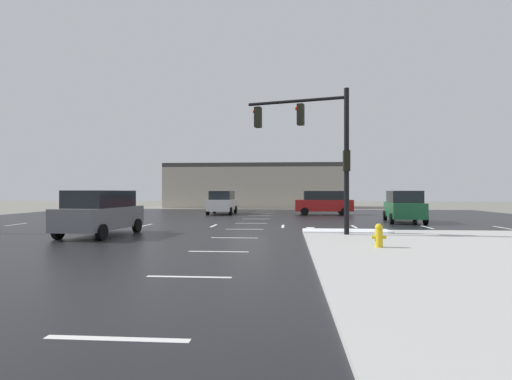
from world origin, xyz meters
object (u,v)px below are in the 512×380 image
at_px(suv_white, 222,202).
at_px(suv_green, 404,206).
at_px(suv_grey, 101,212).
at_px(suv_red, 324,202).
at_px(fire_hydrant, 379,235).
at_px(traffic_signal_mast, 319,139).

bearing_deg(suv_white, suv_green, -123.58).
bearing_deg(suv_grey, suv_red, -29.33).
distance_m(fire_hydrant, suv_red, 21.06).
distance_m(fire_hydrant, suv_green, 13.66).
bearing_deg(suv_green, fire_hydrant, 167.48).
bearing_deg(fire_hydrant, suv_white, 112.18).
bearing_deg(suv_red, fire_hydrant, -90.12).
distance_m(traffic_signal_mast, suv_white, 19.00).
bearing_deg(suv_green, traffic_signal_mast, 151.04).
height_order(fire_hydrant, suv_red, suv_red).
height_order(suv_red, suv_green, same).
bearing_deg(traffic_signal_mast, fire_hydrant, 126.09).
bearing_deg(fire_hydrant, suv_green, 71.25).
xyz_separation_m(suv_grey, suv_green, (15.84, 9.12, 0.00)).
bearing_deg(suv_red, suv_green, -61.67).
height_order(suv_white, suv_green, same).
distance_m(suv_white, suv_green, 15.83).
height_order(traffic_signal_mast, suv_grey, traffic_signal_mast).
xyz_separation_m(traffic_signal_mast, fire_hydrant, (1.66, -4.34, -3.79)).
xyz_separation_m(fire_hydrant, suv_green, (4.39, 12.92, 0.55)).
distance_m(fire_hydrant, suv_grey, 12.08).
xyz_separation_m(fire_hydrant, suv_red, (-0.03, 21.05, 0.55)).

